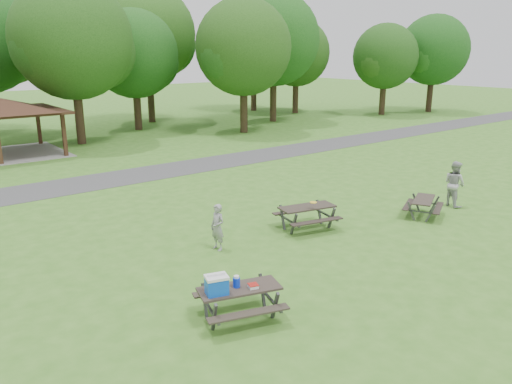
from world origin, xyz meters
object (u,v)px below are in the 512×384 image
at_px(frisbee_thrower, 218,227).
at_px(frisbee_catcher, 454,184).
at_px(picnic_table_middle, 307,212).
at_px(picnic_table_near, 232,291).

bearing_deg(frisbee_thrower, frisbee_catcher, 72.55).
bearing_deg(picnic_table_middle, frisbee_thrower, 174.31).
relative_size(picnic_table_near, frisbee_thrower, 1.52).
relative_size(frisbee_thrower, frisbee_catcher, 0.80).
bearing_deg(frisbee_thrower, picnic_table_near, -35.53).
bearing_deg(frisbee_thrower, picnic_table_middle, 78.43).
height_order(picnic_table_near, frisbee_thrower, frisbee_thrower).
height_order(picnic_table_middle, frisbee_thrower, frisbee_thrower).
xyz_separation_m(picnic_table_near, picnic_table_middle, (5.91, 3.58, -0.13)).
bearing_deg(frisbee_catcher, frisbee_thrower, 92.89).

